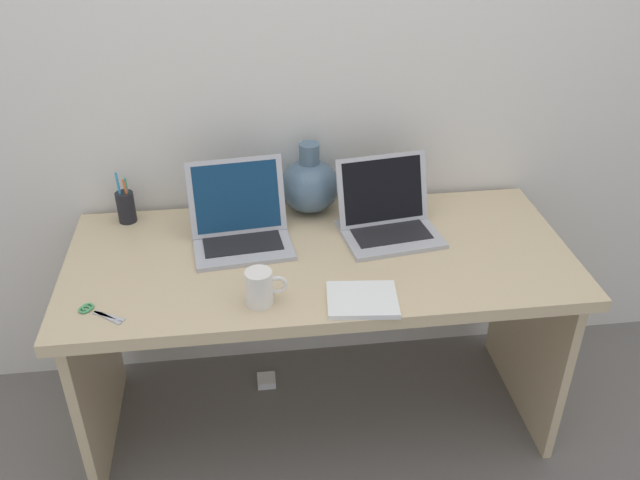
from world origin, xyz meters
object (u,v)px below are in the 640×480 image
(green_vase, at_px, (309,185))
(notebook_stack, at_px, (362,300))
(scissors, at_px, (94,311))
(power_brick, at_px, (266,381))
(laptop_right, at_px, (387,214))
(laptop_left, at_px, (240,221))
(coffee_mug, at_px, (260,288))
(pen_cup, at_px, (126,206))

(green_vase, relative_size, notebook_stack, 1.25)
(scissors, bearing_deg, power_brick, 40.89)
(notebook_stack, bearing_deg, power_brick, 121.08)
(laptop_right, relative_size, scissors, 2.52)
(green_vase, bearing_deg, power_brick, -151.50)
(power_brick, bearing_deg, green_vase, 28.50)
(laptop_left, bearing_deg, notebook_stack, -49.14)
(green_vase, height_order, notebook_stack, green_vase)
(laptop_left, relative_size, coffee_mug, 2.79)
(green_vase, xyz_separation_m, coffee_mug, (-0.20, -0.52, -0.04))
(green_vase, relative_size, pen_cup, 1.38)
(notebook_stack, height_order, pen_cup, pen_cup)
(coffee_mug, bearing_deg, laptop_right, 39.11)
(laptop_left, bearing_deg, coffee_mug, -82.33)
(power_brick, bearing_deg, scissors, -139.11)
(green_vase, bearing_deg, pen_cup, -179.54)
(coffee_mug, bearing_deg, scissors, 178.13)
(green_vase, distance_m, notebook_stack, 0.57)
(laptop_left, xyz_separation_m, green_vase, (0.24, 0.17, 0.03))
(coffee_mug, xyz_separation_m, power_brick, (0.01, 0.42, -0.75))
(laptop_left, bearing_deg, laptop_right, -0.09)
(pen_cup, xyz_separation_m, scissors, (-0.04, -0.50, -0.05))
(scissors, bearing_deg, notebook_stack, -3.54)
(laptop_right, xyz_separation_m, green_vase, (-0.24, 0.17, 0.03))
(laptop_right, xyz_separation_m, pen_cup, (-0.86, 0.17, -0.00))
(notebook_stack, xyz_separation_m, pen_cup, (-0.71, 0.55, 0.05))
(coffee_mug, relative_size, power_brick, 1.69)
(notebook_stack, relative_size, pen_cup, 1.10)
(laptop_left, distance_m, green_vase, 0.30)
(green_vase, bearing_deg, laptop_right, -36.38)
(power_brick, bearing_deg, laptop_right, -9.64)
(laptop_left, distance_m, coffee_mug, 0.36)
(laptop_right, xyz_separation_m, scissors, (-0.89, -0.34, -0.06))
(pen_cup, distance_m, scissors, 0.51)
(green_vase, height_order, coffee_mug, green_vase)
(green_vase, height_order, scissors, green_vase)
(laptop_right, bearing_deg, notebook_stack, -111.18)
(pen_cup, bearing_deg, notebook_stack, -37.83)
(notebook_stack, relative_size, scissors, 1.47)
(green_vase, bearing_deg, notebook_stack, -81.11)
(coffee_mug, distance_m, scissors, 0.46)
(power_brick, bearing_deg, notebook_stack, -58.92)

